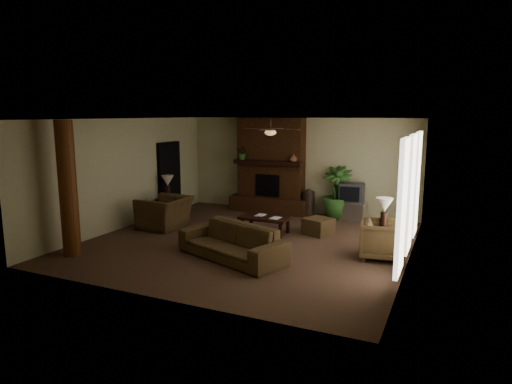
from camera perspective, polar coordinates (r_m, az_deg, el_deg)
The scene contains 23 objects.
room_shell at distance 10.02m, azimuth -0.94°, elevation 1.33°, with size 7.00×7.00×7.00m.
fireplace at distance 13.30m, azimuth 1.88°, elevation 2.41°, with size 2.40×0.70×2.80m.
windows at distance 9.32m, azimuth 19.16°, elevation -0.21°, with size 0.08×3.65×2.35m.
log_column at distance 9.85m, azimuth -22.97°, elevation 0.37°, with size 0.36×0.36×2.80m, color brown.
doorway at distance 13.35m, azimuth -11.05°, elevation 1.80°, with size 0.10×1.00×2.10m, color black.
ceiling_fan at distance 10.03m, azimuth 1.86°, elevation 7.81°, with size 1.35×1.35×0.37m.
sofa at distance 9.05m, azimuth -3.15°, elevation -5.69°, with size 2.38×0.70×0.93m, color #513D22.
armchair_left at distance 11.67m, azimuth -11.62°, elevation -1.95°, with size 1.22×0.80×1.07m, color #513D22.
armchair_right at distance 9.40m, azimuth 15.91°, elevation -5.68°, with size 0.84×0.79×0.87m, color #513D22.
coffee_table at distance 10.93m, azimuth 1.19°, elevation -3.43°, with size 1.20×0.70×0.43m.
ottoman at distance 10.99m, azimuth 8.00°, elevation -4.39°, with size 0.60×0.60×0.40m, color #513D22.
tv_stand at distance 12.67m, azimuth 11.99°, elevation -2.35°, with size 0.85×0.50×0.50m, color #B8B8BA.
tv at distance 12.55m, azimuth 12.17°, elevation -0.09°, with size 0.69×0.58×0.52m.
floor_vase at distance 12.93m, azimuth 6.76°, elevation -1.12°, with size 0.34×0.34×0.77m.
floor_plant at distance 12.72m, azimuth 10.24°, elevation -1.49°, with size 0.82×1.47×0.82m, color #325F26.
side_table_left at distance 12.88m, azimuth -11.27°, elevation -2.00°, with size 0.50×0.50×0.55m, color black.
lamp_left at distance 12.78m, azimuth -11.27°, elevation 1.22°, with size 0.43×0.43×0.65m.
side_table_right at distance 9.77m, azimuth 16.16°, elevation -6.07°, with size 0.50×0.50×0.55m, color black.
lamp_right at distance 9.58m, azimuth 16.15°, elevation -1.90°, with size 0.39×0.39×0.65m.
mantel_plant at distance 13.30m, azimuth -1.74°, elevation 4.88°, with size 0.38×0.42×0.33m, color #325F26.
mantel_vase at distance 12.69m, azimuth 4.82°, elevation 4.36°, with size 0.22×0.23×0.22m, color brown.
book_a at distance 10.99m, azimuth 0.09°, elevation -2.27°, with size 0.22×0.03×0.29m, color #999999.
book_b at distance 10.71m, azimuth 2.02°, elevation -2.60°, with size 0.21×0.02×0.29m, color #999999.
Camera 1 is at (4.24, -8.96, 2.92)m, focal length 31.19 mm.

